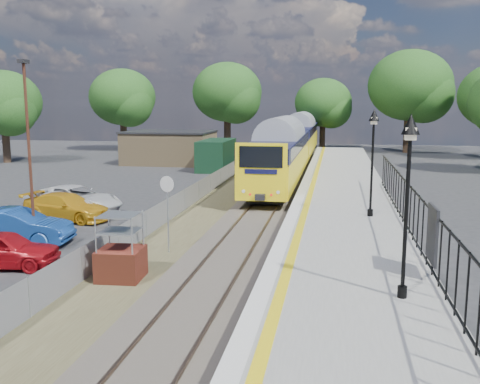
% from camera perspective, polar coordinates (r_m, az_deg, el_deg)
% --- Properties ---
extents(ground, '(120.00, 120.00, 0.00)m').
position_cam_1_polar(ground, '(18.68, -1.91, -8.45)').
color(ground, '#2D2D30').
rests_on(ground, ground).
extents(track_bed, '(5.90, 80.00, 0.29)m').
position_cam_1_polar(track_bed, '(27.96, 1.29, -2.22)').
color(track_bed, '#473F38').
rests_on(track_bed, ground).
extents(platform, '(5.00, 70.00, 0.90)m').
position_cam_1_polar(platform, '(25.93, 10.98, -2.51)').
color(platform, gray).
rests_on(platform, ground).
extents(platform_edge, '(0.90, 70.00, 0.01)m').
position_cam_1_polar(platform_edge, '(25.89, 6.44, -1.38)').
color(platform_edge, silver).
rests_on(platform_edge, platform).
extents(victorian_lamp_south, '(0.44, 0.44, 4.60)m').
position_cam_1_polar(victorian_lamp_south, '(13.57, 17.57, 2.91)').
color(victorian_lamp_south, black).
rests_on(victorian_lamp_south, platform).
extents(victorian_lamp_north, '(0.44, 0.44, 4.60)m').
position_cam_1_polar(victorian_lamp_north, '(23.48, 14.02, 5.64)').
color(victorian_lamp_north, black).
rests_on(victorian_lamp_north, platform).
extents(palisade_fence, '(0.12, 26.00, 2.00)m').
position_cam_1_polar(palisade_fence, '(20.20, 17.96, -2.17)').
color(palisade_fence, black).
rests_on(palisade_fence, platform).
extents(wire_fence, '(0.06, 52.00, 1.20)m').
position_cam_1_polar(wire_fence, '(30.87, -4.89, -0.18)').
color(wire_fence, '#999EA3').
rests_on(wire_fence, ground).
extents(outbuilding, '(10.80, 10.10, 3.12)m').
position_cam_1_polar(outbuilding, '(50.93, -6.61, 4.63)').
color(outbuilding, '#9D8158').
rests_on(outbuilding, ground).
extents(tree_line, '(56.80, 43.80, 11.88)m').
position_cam_1_polar(tree_line, '(59.43, 8.04, 10.18)').
color(tree_line, '#332319').
rests_on(tree_line, ground).
extents(train, '(2.82, 40.83, 3.51)m').
position_cam_1_polar(train, '(47.66, 5.67, 5.30)').
color(train, yellow).
rests_on(train, ground).
extents(brick_plinth, '(1.47, 1.47, 2.25)m').
position_cam_1_polar(brick_plinth, '(17.88, -12.62, -5.90)').
color(brick_plinth, maroon).
rests_on(brick_plinth, ground).
extents(speed_sign, '(0.59, 0.21, 3.03)m').
position_cam_1_polar(speed_sign, '(20.48, -7.75, -0.91)').
color(speed_sign, '#999EA3').
rests_on(speed_sign, ground).
extents(carpark_lamp, '(0.25, 0.50, 7.43)m').
position_cam_1_polar(carpark_lamp, '(23.08, -21.62, 4.99)').
color(carpark_lamp, '#50281A').
rests_on(carpark_lamp, ground).
extents(car_red, '(4.06, 2.06, 1.33)m').
position_cam_1_polar(car_red, '(20.70, -23.98, -5.59)').
color(car_red, '#B21019').
rests_on(car_red, ground).
extents(car_blue, '(4.65, 2.04, 1.49)m').
position_cam_1_polar(car_blue, '(23.75, -22.79, -3.45)').
color(car_blue, navy).
rests_on(car_blue, ground).
extents(car_yellow, '(4.82, 2.63, 1.32)m').
position_cam_1_polar(car_yellow, '(27.86, -17.98, -1.53)').
color(car_yellow, gold).
rests_on(car_yellow, ground).
extents(car_white, '(5.67, 3.56, 1.46)m').
position_cam_1_polar(car_white, '(29.44, -17.27, -0.79)').
color(car_white, silver).
rests_on(car_white, ground).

